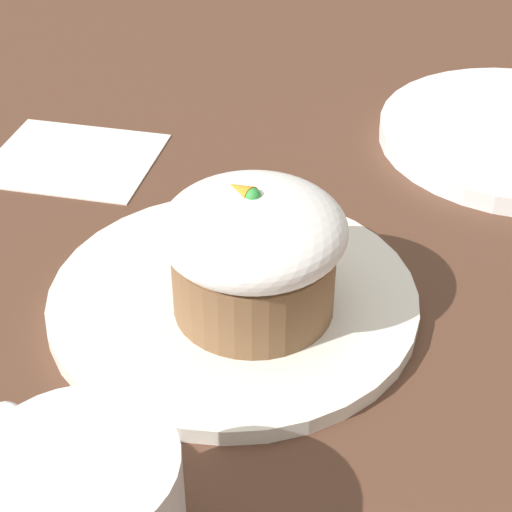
% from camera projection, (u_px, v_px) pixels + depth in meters
% --- Properties ---
extents(ground_plane, '(4.00, 4.00, 0.00)m').
position_uv_depth(ground_plane, '(233.00, 305.00, 0.55)').
color(ground_plane, '#513323').
extents(dessert_plate, '(0.23, 0.23, 0.01)m').
position_uv_depth(dessert_plate, '(233.00, 299.00, 0.54)').
color(dessert_plate, white).
rests_on(dessert_plate, ground_plane).
extents(carrot_cake, '(0.11, 0.11, 0.09)m').
position_uv_depth(carrot_cake, '(256.00, 249.00, 0.51)').
color(carrot_cake, brown).
rests_on(carrot_cake, dessert_plate).
extents(spoon, '(0.13, 0.05, 0.01)m').
position_uv_depth(spoon, '(236.00, 269.00, 0.55)').
color(spoon, '#B7B7BC').
rests_on(spoon, dessert_plate).
extents(paper_napkin, '(0.17, 0.17, 0.00)m').
position_uv_depth(paper_napkin, '(73.00, 158.00, 0.70)').
color(paper_napkin, white).
rests_on(paper_napkin, ground_plane).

